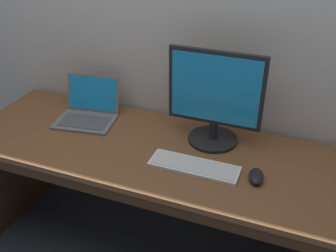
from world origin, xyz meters
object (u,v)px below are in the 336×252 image
external_monitor (215,100)px  wired_keyboard (194,166)px  laptop_space_gray (88,111)px  computer_mouse (256,176)px

external_monitor → wired_keyboard: external_monitor is taller
external_monitor → wired_keyboard: (-0.02, -0.25, -0.23)m
laptop_space_gray → wired_keyboard: (0.69, -0.23, -0.04)m
external_monitor → computer_mouse: size_ratio=4.20×
computer_mouse → wired_keyboard: bearing=172.2°
wired_keyboard → external_monitor: bearing=86.1°
external_monitor → computer_mouse: external_monitor is taller
laptop_space_gray → computer_mouse: size_ratio=3.06×
computer_mouse → laptop_space_gray: bearing=157.3°
wired_keyboard → computer_mouse: size_ratio=3.63×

